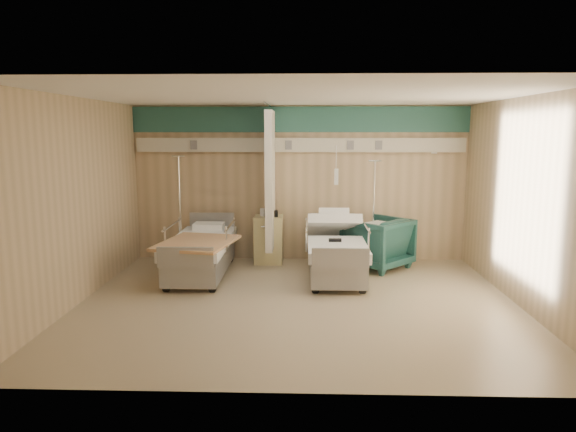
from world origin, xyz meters
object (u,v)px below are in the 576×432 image
(bedside_cabinet, at_px, (269,239))
(bed_right, at_px, (336,258))
(iv_stand_right, at_px, (373,244))
(bed_left, at_px, (201,257))
(visitor_armchair, at_px, (377,243))
(iv_stand_left, at_px, (181,242))

(bedside_cabinet, bearing_deg, bed_right, -38.05)
(bed_right, relative_size, iv_stand_right, 1.17)
(bed_left, bearing_deg, bedside_cabinet, 40.60)
(bedside_cabinet, bearing_deg, iv_stand_right, -2.95)
(bedside_cabinet, relative_size, visitor_armchair, 0.88)
(bed_left, xyz_separation_m, iv_stand_left, (-0.51, 0.78, 0.08))
(visitor_armchair, bearing_deg, iv_stand_left, -47.05)
(bed_right, xyz_separation_m, iv_stand_left, (-2.71, 0.78, 0.08))
(iv_stand_right, bearing_deg, visitor_armchair, -75.72)
(bed_right, xyz_separation_m, bedside_cabinet, (-1.15, 0.90, 0.11))
(bed_right, bearing_deg, iv_stand_left, 164.00)
(visitor_armchair, bearing_deg, bedside_cabinet, -53.10)
(bed_right, distance_m, iv_stand_right, 1.07)
(bed_right, xyz_separation_m, bed_left, (-2.20, 0.00, 0.00))
(visitor_armchair, distance_m, iv_stand_right, 0.22)
(bed_left, distance_m, visitor_armchair, 3.02)
(bed_right, height_order, visitor_armchair, visitor_armchair)
(visitor_armchair, bearing_deg, bed_right, -5.60)
(iv_stand_right, bearing_deg, bed_right, -131.08)
(bed_right, height_order, bed_left, same)
(bed_right, height_order, iv_stand_left, iv_stand_left)
(bed_left, relative_size, bedside_cabinet, 2.54)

